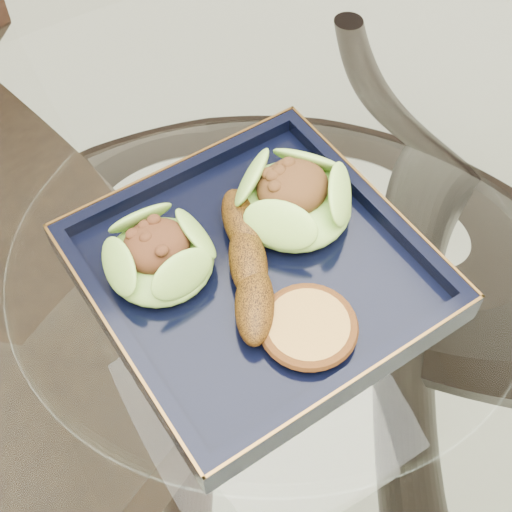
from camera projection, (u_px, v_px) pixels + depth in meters
dining_table at (266, 372)px, 0.76m from camera, size 1.13×1.13×0.77m
navy_plate at (256, 276)px, 0.62m from camera, size 0.29×0.29×0.02m
lettuce_wrap_left at (159, 257)px, 0.60m from camera, size 0.12×0.12×0.03m
lettuce_wrap_right at (294, 201)px, 0.63m from camera, size 0.13×0.13×0.04m
roasted_plantain at (248, 262)px, 0.60m from camera, size 0.09×0.15×0.03m
crumb_patty at (308, 328)px, 0.57m from camera, size 0.09×0.09×0.01m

